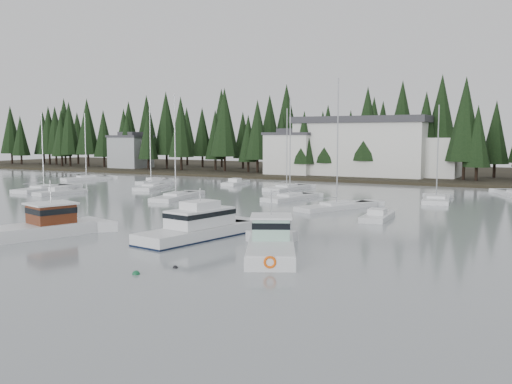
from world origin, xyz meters
TOP-DOWN VIEW (x-y plane):
  - far_shore_land at (0.00, 97.00)m, footprint 240.00×54.00m
  - conifer_treeline at (0.00, 86.00)m, footprint 200.00×22.00m
  - house_west at (-18.00, 79.00)m, footprint 9.54×7.42m
  - house_far_west at (-60.00, 81.00)m, footprint 8.48×7.42m
  - harbor_inn at (-2.96, 82.34)m, footprint 29.50×11.50m
  - lobster_boat_brown at (-7.57, 9.13)m, footprint 6.84×10.53m
  - cabin_cruiser_center at (4.03, 14.74)m, footprint 4.85×10.67m
  - lobster_boat_teal at (11.81, 11.92)m, footprint 6.50×9.02m
  - sailboat_0 at (7.06, 36.73)m, footprint 6.37×10.46m
  - sailboat_1 at (-25.59, 45.75)m, footprint 5.22×8.95m
  - sailboat_3 at (15.15, 48.73)m, footprint 4.16×8.41m
  - sailboat_4 at (-46.74, 53.77)m, footprint 5.31×9.00m
  - sailboat_7 at (-14.22, 36.56)m, footprint 4.62×10.07m
  - sailboat_9 at (-37.31, 36.12)m, footprint 4.44×10.49m
  - sailboat_10 at (-1.20, 42.43)m, footprint 4.09×9.01m
  - sailboat_11 at (-7.10, 53.89)m, footprint 3.84×8.84m
  - runabout_0 at (-31.20, 33.22)m, footprint 3.00×6.84m
  - runabout_1 at (13.23, 30.97)m, footprint 2.66×5.85m
  - runabout_3 at (-18.24, 57.90)m, footprint 2.89×6.43m
  - runabout_4 at (-30.85, 52.86)m, footprint 3.25×6.26m
  - mooring_buoy_green at (7.45, 3.64)m, footprint 0.45×0.45m
  - mooring_buoy_dark at (8.48, 5.95)m, footprint 0.33×0.33m

SIDE VIEW (x-z plane):
  - far_shore_land at x=0.00m, z-range -0.50..0.50m
  - conifer_treeline at x=0.00m, z-range -10.00..10.00m
  - mooring_buoy_green at x=7.45m, z-range -0.22..0.22m
  - mooring_buoy_dark at x=8.48m, z-range -0.16..0.16m
  - sailboat_9 at x=-37.31m, z-range -5.74..5.84m
  - sailboat_3 at x=15.15m, z-range -5.94..6.07m
  - sailboat_11 at x=-7.10m, z-range -6.10..6.23m
  - sailboat_4 at x=-46.74m, z-range -6.12..6.26m
  - sailboat_7 at x=-14.22m, z-range -6.66..6.80m
  - sailboat_10 at x=-1.20m, z-range -6.48..6.63m
  - sailboat_0 at x=7.06m, z-range -7.15..7.31m
  - sailboat_1 at x=-25.59m, z-range -6.82..6.99m
  - runabout_3 at x=-18.24m, z-range -0.58..0.84m
  - runabout_4 at x=-30.85m, z-range -0.58..0.84m
  - runabout_0 at x=-31.20m, z-range -0.58..0.84m
  - runabout_1 at x=13.23m, z-range -0.58..0.84m
  - lobster_boat_brown at x=-7.57m, z-range -1.91..3.03m
  - lobster_boat_teal at x=11.81m, z-range -1.82..2.95m
  - cabin_cruiser_center at x=4.03m, z-range -1.55..2.87m
  - house_far_west at x=-60.00m, z-range 0.28..8.53m
  - house_west at x=-18.00m, z-range 0.28..9.03m
  - harbor_inn at x=-2.96m, z-range 0.33..11.23m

